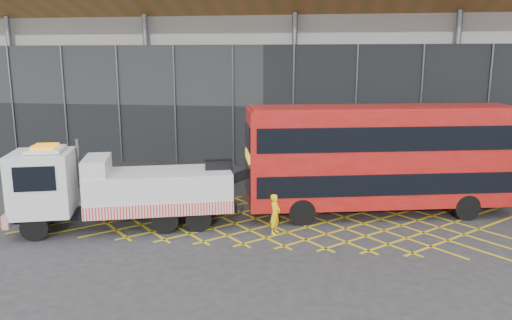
# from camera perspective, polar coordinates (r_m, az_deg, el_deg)

# --- Properties ---
(ground_plane) EXTENTS (120.00, 120.00, 0.00)m
(ground_plane) POSITION_cam_1_polar(r_m,az_deg,el_deg) (23.39, -7.89, -6.28)
(ground_plane) COLOR #2A2A2C
(road_markings) EXTENTS (24.76, 7.16, 0.01)m
(road_markings) POSITION_cam_1_polar(r_m,az_deg,el_deg) (22.62, 1.95, -6.78)
(road_markings) COLOR gold
(road_markings) RESTS_ON ground_plane
(construction_building) EXTENTS (55.00, 23.97, 18.00)m
(construction_building) POSITION_cam_1_polar(r_m,az_deg,el_deg) (40.03, 2.14, 14.18)
(construction_building) COLOR #999893
(construction_building) RESTS_ON ground_plane
(recovery_truck) EXTENTS (10.57, 5.22, 3.72)m
(recovery_truck) POSITION_cam_1_polar(r_m,az_deg,el_deg) (21.89, -15.65, -3.16)
(recovery_truck) COLOR black
(recovery_truck) RESTS_ON ground_plane
(bus_towed) EXTENTS (12.60, 5.71, 5.01)m
(bus_towed) POSITION_cam_1_polar(r_m,az_deg,el_deg) (23.49, 14.16, 0.56)
(bus_towed) COLOR #9E0F0C
(bus_towed) RESTS_ON ground_plane
(worker) EXTENTS (0.55, 0.69, 1.67)m
(worker) POSITION_cam_1_polar(r_m,az_deg,el_deg) (20.63, 2.21, -6.19)
(worker) COLOR yellow
(worker) RESTS_ON ground_plane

